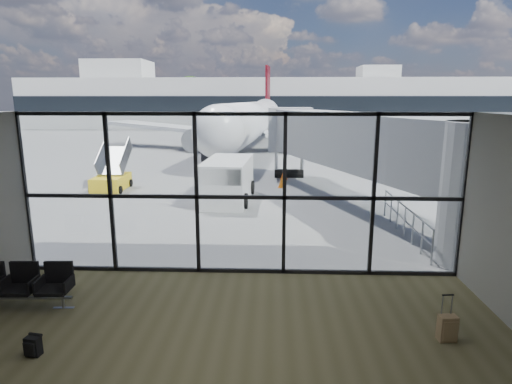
# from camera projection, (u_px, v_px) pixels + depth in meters

# --- Properties ---
(ground) EXTENTS (220.00, 220.00, 0.00)m
(ground) POSITION_uv_depth(u_px,v_px,m) (265.00, 140.00, 51.19)
(ground) COLOR slate
(ground) RESTS_ON ground
(lounge_shell) EXTENTS (12.02, 8.01, 4.51)m
(lounge_shell) POSITION_uv_depth(u_px,v_px,m) (218.00, 237.00, 6.89)
(lounge_shell) COLOR brown
(lounge_shell) RESTS_ON ground
(glass_curtain_wall) EXTENTS (12.10, 0.12, 4.50)m
(glass_curtain_wall) POSITION_uv_depth(u_px,v_px,m) (240.00, 195.00, 11.67)
(glass_curtain_wall) COLOR white
(glass_curtain_wall) RESTS_ON ground
(jet_bridge) EXTENTS (8.00, 16.50, 4.33)m
(jet_bridge) POSITION_uv_depth(u_px,v_px,m) (367.00, 148.00, 18.27)
(jet_bridge) COLOR #989A9D
(jet_bridge) RESTS_ON ground
(apron_railing) EXTENTS (0.06, 5.46, 1.11)m
(apron_railing) POSITION_uv_depth(u_px,v_px,m) (405.00, 217.00, 15.20)
(apron_railing) COLOR gray
(apron_railing) RESTS_ON ground
(far_terminal) EXTENTS (80.00, 12.20, 11.00)m
(far_terminal) POSITION_uv_depth(u_px,v_px,m) (264.00, 102.00, 71.75)
(far_terminal) COLOR beige
(far_terminal) RESTS_ON ground
(tree_0) EXTENTS (4.95, 4.95, 7.12)m
(tree_0) POSITION_uv_depth(u_px,v_px,m) (38.00, 99.00, 83.15)
(tree_0) COLOR #382619
(tree_0) RESTS_ON ground
(tree_1) EXTENTS (5.61, 5.61, 8.07)m
(tree_1) POSITION_uv_depth(u_px,v_px,m) (67.00, 96.00, 82.78)
(tree_1) COLOR #382619
(tree_1) RESTS_ON ground
(tree_2) EXTENTS (6.27, 6.27, 9.03)m
(tree_2) POSITION_uv_depth(u_px,v_px,m) (98.00, 93.00, 82.42)
(tree_2) COLOR #382619
(tree_2) RESTS_ON ground
(tree_3) EXTENTS (4.95, 4.95, 7.12)m
(tree_3) POSITION_uv_depth(u_px,v_px,m) (129.00, 99.00, 82.46)
(tree_3) COLOR #382619
(tree_3) RESTS_ON ground
(tree_4) EXTENTS (5.61, 5.61, 8.07)m
(tree_4) POSITION_uv_depth(u_px,v_px,m) (159.00, 96.00, 82.10)
(tree_4) COLOR #382619
(tree_4) RESTS_ON ground
(tree_5) EXTENTS (6.27, 6.27, 9.03)m
(tree_5) POSITION_uv_depth(u_px,v_px,m) (190.00, 93.00, 81.73)
(tree_5) COLOR #382619
(tree_5) RESTS_ON ground
(seating_row) EXTENTS (2.38, 0.77, 1.06)m
(seating_row) POSITION_uv_depth(u_px,v_px,m) (22.00, 283.00, 10.07)
(seating_row) COLOR gray
(seating_row) RESTS_ON ground
(backpack) EXTENTS (0.31, 0.29, 0.42)m
(backpack) POSITION_uv_depth(u_px,v_px,m) (33.00, 346.00, 8.17)
(backpack) COLOR black
(backpack) RESTS_ON ground
(suitcase) EXTENTS (0.38, 0.30, 0.98)m
(suitcase) POSITION_uv_depth(u_px,v_px,m) (448.00, 328.00, 8.64)
(suitcase) COLOR #8F7550
(suitcase) RESTS_ON ground
(airliner) EXTENTS (29.90, 34.71, 8.94)m
(airliner) POSITION_uv_depth(u_px,v_px,m) (252.00, 121.00, 41.48)
(airliner) COLOR white
(airliner) RESTS_ON ground
(service_van) EXTENTS (2.44, 4.69, 2.00)m
(service_van) POSITION_uv_depth(u_px,v_px,m) (227.00, 180.00, 20.42)
(service_van) COLOR silver
(service_van) RESTS_ON ground
(belt_loader) EXTENTS (2.15, 4.48, 1.98)m
(belt_loader) POSITION_uv_depth(u_px,v_px,m) (217.00, 152.00, 34.23)
(belt_loader) COLOR black
(belt_loader) RESTS_ON ground
(mobile_stairs) EXTENTS (1.74, 3.13, 2.17)m
(mobile_stairs) POSITION_uv_depth(u_px,v_px,m) (112.00, 180.00, 23.07)
(mobile_stairs) COLOR yellow
(mobile_stairs) RESTS_ON ground
(traffic_cone_b) EXTENTS (0.41, 0.41, 0.59)m
(traffic_cone_b) POSITION_uv_depth(u_px,v_px,m) (282.00, 182.00, 23.68)
(traffic_cone_b) COLOR orange
(traffic_cone_b) RESTS_ON ground
(traffic_cone_c) EXTENTS (0.43, 0.43, 0.62)m
(traffic_cone_c) POSITION_uv_depth(u_px,v_px,m) (284.00, 174.00, 26.17)
(traffic_cone_c) COLOR #FF5B0D
(traffic_cone_c) RESTS_ON ground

